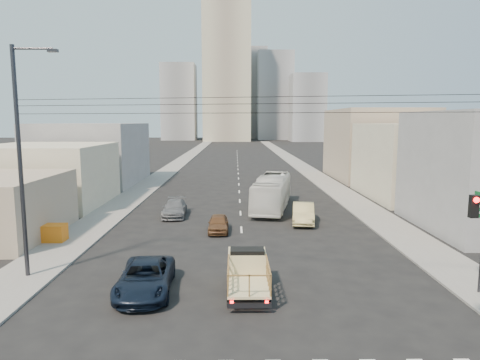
{
  "coord_description": "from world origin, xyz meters",
  "views": [
    {
      "loc": [
        -0.45,
        -17.93,
        8.2
      ],
      "look_at": [
        -0.08,
        16.58,
        3.5
      ],
      "focal_mm": 32.0,
      "sensor_mm": 36.0,
      "label": 1
    }
  ],
  "objects_px": {
    "city_bus": "(272,192)",
    "crate_stack": "(52,233)",
    "flatbed_pickup": "(248,270)",
    "sedan_brown": "(218,223)",
    "navy_pickup": "(146,278)",
    "sedan_grey": "(175,208)",
    "streetlamp_left": "(22,157)",
    "sedan_tan": "(303,213)"
  },
  "relations": [
    {
      "from": "streetlamp_left",
      "to": "sedan_grey",
      "type": "bearing_deg",
      "value": 69.28
    },
    {
      "from": "sedan_grey",
      "to": "city_bus",
      "type": "bearing_deg",
      "value": 17.85
    },
    {
      "from": "navy_pickup",
      "to": "streetlamp_left",
      "type": "bearing_deg",
      "value": 158.97
    },
    {
      "from": "sedan_grey",
      "to": "crate_stack",
      "type": "distance_m",
      "value": 10.94
    },
    {
      "from": "navy_pickup",
      "to": "flatbed_pickup",
      "type": "bearing_deg",
      "value": -3.12
    },
    {
      "from": "city_bus",
      "to": "sedan_brown",
      "type": "xyz_separation_m",
      "value": [
        -4.76,
        -8.61,
        -0.94
      ]
    },
    {
      "from": "city_bus",
      "to": "crate_stack",
      "type": "relative_size",
      "value": 6.31
    },
    {
      "from": "flatbed_pickup",
      "to": "sedan_brown",
      "type": "xyz_separation_m",
      "value": [
        -1.87,
        11.55,
        -0.46
      ]
    },
    {
      "from": "city_bus",
      "to": "sedan_tan",
      "type": "xyz_separation_m",
      "value": [
        2.07,
        -5.83,
        -0.78
      ]
    },
    {
      "from": "streetlamp_left",
      "to": "crate_stack",
      "type": "bearing_deg",
      "value": 103.62
    },
    {
      "from": "city_bus",
      "to": "sedan_brown",
      "type": "relative_size",
      "value": 3.04
    },
    {
      "from": "sedan_tan",
      "to": "crate_stack",
      "type": "xyz_separation_m",
      "value": [
        -18.09,
        -5.61,
        -0.11
      ]
    },
    {
      "from": "flatbed_pickup",
      "to": "sedan_grey",
      "type": "height_order",
      "value": "flatbed_pickup"
    },
    {
      "from": "navy_pickup",
      "to": "sedan_tan",
      "type": "relative_size",
      "value": 1.11
    },
    {
      "from": "sedan_grey",
      "to": "crate_stack",
      "type": "height_order",
      "value": "sedan_grey"
    },
    {
      "from": "sedan_brown",
      "to": "sedan_grey",
      "type": "bearing_deg",
      "value": 126.45
    },
    {
      "from": "sedan_brown",
      "to": "streetlamp_left",
      "type": "relative_size",
      "value": 0.31
    },
    {
      "from": "flatbed_pickup",
      "to": "crate_stack",
      "type": "bearing_deg",
      "value": 146.44
    },
    {
      "from": "sedan_brown",
      "to": "city_bus",
      "type": "bearing_deg",
      "value": 60.56
    },
    {
      "from": "sedan_tan",
      "to": "city_bus",
      "type": "bearing_deg",
      "value": 117.55
    },
    {
      "from": "city_bus",
      "to": "flatbed_pickup",
      "type": "bearing_deg",
      "value": -86.95
    },
    {
      "from": "crate_stack",
      "to": "streetlamp_left",
      "type": "bearing_deg",
      "value": -76.38
    },
    {
      "from": "flatbed_pickup",
      "to": "sedan_tan",
      "type": "distance_m",
      "value": 15.16
    },
    {
      "from": "sedan_grey",
      "to": "sedan_tan",
      "type": "bearing_deg",
      "value": -15.76
    },
    {
      "from": "city_bus",
      "to": "streetlamp_left",
      "type": "xyz_separation_m",
      "value": [
        -14.42,
        -18.07,
        4.85
      ]
    },
    {
      "from": "city_bus",
      "to": "streetlamp_left",
      "type": "distance_m",
      "value": 23.62
    },
    {
      "from": "sedan_grey",
      "to": "streetlamp_left",
      "type": "bearing_deg",
      "value": -112.99
    },
    {
      "from": "flatbed_pickup",
      "to": "sedan_tan",
      "type": "bearing_deg",
      "value": 70.89
    },
    {
      "from": "streetlamp_left",
      "to": "sedan_tan",
      "type": "bearing_deg",
      "value": 36.57
    },
    {
      "from": "flatbed_pickup",
      "to": "sedan_tan",
      "type": "height_order",
      "value": "flatbed_pickup"
    },
    {
      "from": "city_bus",
      "to": "streetlamp_left",
      "type": "bearing_deg",
      "value": -117.38
    },
    {
      "from": "city_bus",
      "to": "sedan_grey",
      "type": "bearing_deg",
      "value": -148.66
    },
    {
      "from": "navy_pickup",
      "to": "sedan_tan",
      "type": "bearing_deg",
      "value": 52.07
    },
    {
      "from": "city_bus",
      "to": "sedan_tan",
      "type": "relative_size",
      "value": 2.33
    },
    {
      "from": "flatbed_pickup",
      "to": "navy_pickup",
      "type": "distance_m",
      "value": 4.95
    },
    {
      "from": "city_bus",
      "to": "crate_stack",
      "type": "bearing_deg",
      "value": -133.25
    },
    {
      "from": "sedan_brown",
      "to": "navy_pickup",
      "type": "bearing_deg",
      "value": -105.31
    },
    {
      "from": "navy_pickup",
      "to": "streetlamp_left",
      "type": "relative_size",
      "value": 0.45
    },
    {
      "from": "navy_pickup",
      "to": "sedan_brown",
      "type": "xyz_separation_m",
      "value": [
        3.06,
        11.56,
        -0.11
      ]
    },
    {
      "from": "navy_pickup",
      "to": "streetlamp_left",
      "type": "distance_m",
      "value": 8.96
    },
    {
      "from": "flatbed_pickup",
      "to": "city_bus",
      "type": "relative_size",
      "value": 0.39
    },
    {
      "from": "flatbed_pickup",
      "to": "city_bus",
      "type": "xyz_separation_m",
      "value": [
        2.89,
        20.15,
        0.49
      ]
    }
  ]
}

